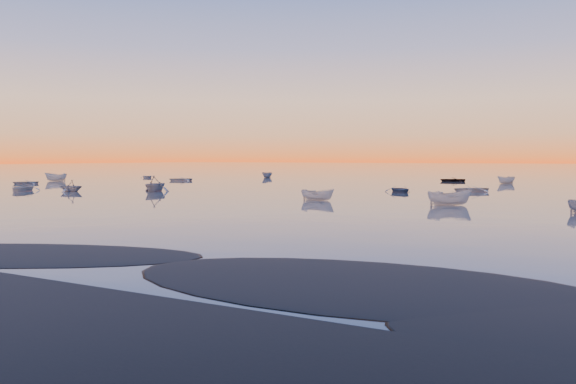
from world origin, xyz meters
The scene contains 5 objects.
ground centered at (0.00, 100.00, 0.00)m, with size 600.00×600.00×0.00m, color slate.
mud_lobes centered at (0.00, -1.00, 0.01)m, with size 140.00×6.00×0.07m, color black, non-canonical shape.
moored_fleet centered at (0.00, 53.00, 0.00)m, with size 124.00×58.00×1.20m, color #BBBBB7, non-canonical shape.
boat_near_left centered at (-39.38, 28.42, 0.00)m, with size 4.46×1.86×1.12m, color #BBBBB7.
boat_near_center centered at (9.44, 32.24, 0.00)m, with size 3.73×1.58×1.29m, color #BBBBB7.
Camera 1 is at (19.52, -15.00, 3.95)m, focal length 35.00 mm.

